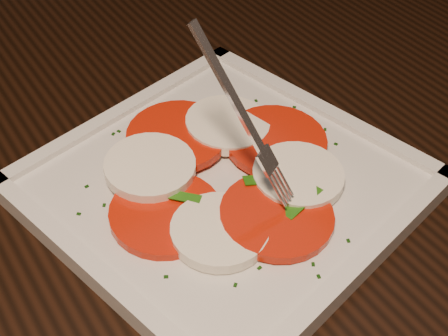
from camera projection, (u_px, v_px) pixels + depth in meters
The scene contains 4 objects.
table at pixel (232, 205), 0.69m from camera, with size 1.29×0.94×0.75m.
plate at pixel (224, 186), 0.56m from camera, with size 0.30×0.30×0.01m, color silver.
caprese_salad at pixel (224, 173), 0.55m from camera, with size 0.25×0.25×0.02m.
fork at pixel (230, 112), 0.48m from camera, with size 0.04×0.09×0.14m, color white, non-canonical shape.
Camera 1 is at (-0.40, -0.24, 1.15)m, focal length 50.00 mm.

